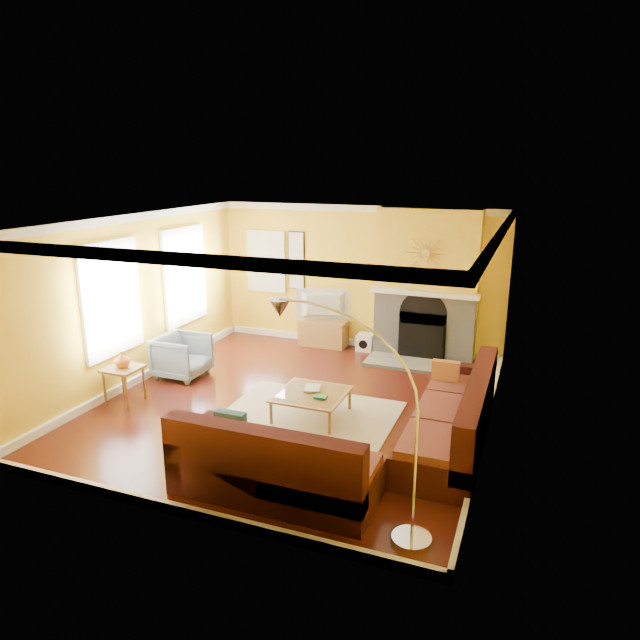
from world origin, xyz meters
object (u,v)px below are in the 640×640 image
at_px(armchair, 182,356).
at_px(arc_lamp, 352,424).
at_px(media_console, 323,333).
at_px(coffee_table, 312,405).
at_px(sectional_sofa, 356,410).
at_px(side_table, 124,385).

xyz_separation_m(armchair, arc_lamp, (3.89, -2.90, 0.76)).
height_order(media_console, armchair, armchair).
distance_m(coffee_table, media_console, 3.26).
height_order(sectional_sofa, coffee_table, sectional_sofa).
distance_m(sectional_sofa, armchair, 3.61).
bearing_deg(arc_lamp, sectional_sofa, 106.13).
bearing_deg(media_console, arc_lamp, -66.62).
bearing_deg(side_table, arc_lamp, -22.56).
distance_m(media_console, arc_lamp, 5.84).
distance_m(coffee_table, arc_lamp, 2.72).
xyz_separation_m(sectional_sofa, side_table, (-3.60, 0.00, -0.18)).
bearing_deg(armchair, media_console, -33.69).
bearing_deg(arc_lamp, side_table, 157.44).
distance_m(media_console, side_table, 4.02).
distance_m(sectional_sofa, media_console, 4.03).
height_order(armchair, side_table, armchair).
bearing_deg(side_table, sectional_sofa, -0.00).
relative_size(sectional_sofa, armchair, 4.72).
bearing_deg(armchair, coffee_table, -105.07).
relative_size(sectional_sofa, side_table, 6.81).
bearing_deg(sectional_sofa, media_console, 116.57).
relative_size(armchair, arc_lamp, 0.35).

